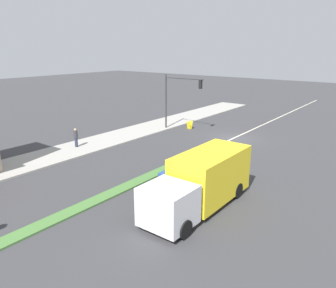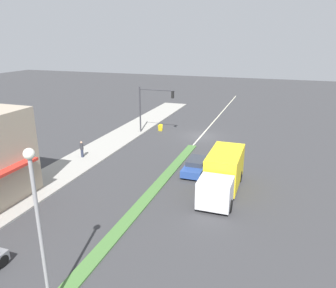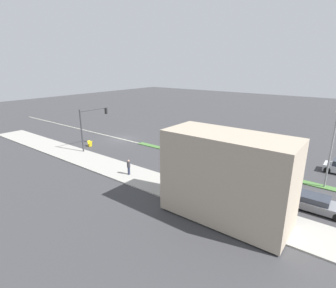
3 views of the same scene
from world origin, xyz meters
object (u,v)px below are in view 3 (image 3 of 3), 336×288
at_px(pedestrian, 129,167).
at_px(delivery_truck, 216,137).
at_px(coupe_blue, 187,144).
at_px(traffic_signal_main, 90,122).
at_px(warning_aframe_sign, 90,144).
at_px(street_lamp, 333,139).
at_px(suv_grey, 316,203).

relative_size(pedestrian, delivery_truck, 0.22).
bearing_deg(coupe_blue, pedestrian, 1.15).
relative_size(traffic_signal_main, warning_aframe_sign, 6.69).
bearing_deg(coupe_blue, street_lamp, 82.61).
bearing_deg(pedestrian, coupe_blue, -178.85).
bearing_deg(delivery_truck, warning_aframe_sign, -53.93).
bearing_deg(warning_aframe_sign, suv_grey, 90.91).
bearing_deg(warning_aframe_sign, coupe_blue, 123.59).
xyz_separation_m(street_lamp, coupe_blue, (-2.20, -16.97, -4.18)).
distance_m(street_lamp, warning_aframe_sign, 29.33).
xyz_separation_m(coupe_blue, suv_grey, (7.20, 16.97, -0.01)).
height_order(traffic_signal_main, pedestrian, traffic_signal_main).
bearing_deg(traffic_signal_main, delivery_truck, 130.67).
bearing_deg(traffic_signal_main, street_lamp, 102.74).
height_order(warning_aframe_sign, coupe_blue, coupe_blue).
bearing_deg(street_lamp, suv_grey, 0.10).
relative_size(pedestrian, warning_aframe_sign, 1.93).
bearing_deg(street_lamp, pedestrian, -61.03).
bearing_deg(delivery_truck, suv_grey, 54.75).
distance_m(pedestrian, coupe_blue, 11.47).
bearing_deg(street_lamp, traffic_signal_main, -77.26).
bearing_deg(pedestrian, street_lamp, 118.97).
relative_size(street_lamp, pedestrian, 4.55).
height_order(pedestrian, coupe_blue, pedestrian).
bearing_deg(coupe_blue, traffic_signal_main, -50.56).
xyz_separation_m(traffic_signal_main, pedestrian, (3.14, 10.35, -2.93)).
bearing_deg(delivery_truck, street_lamp, 70.52).
relative_size(street_lamp, coupe_blue, 1.81).
bearing_deg(traffic_signal_main, coupe_blue, 129.44).
relative_size(traffic_signal_main, suv_grey, 1.38).
distance_m(street_lamp, coupe_blue, 17.61).
xyz_separation_m(traffic_signal_main, suv_grey, (-1.12, 27.09, -3.31)).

